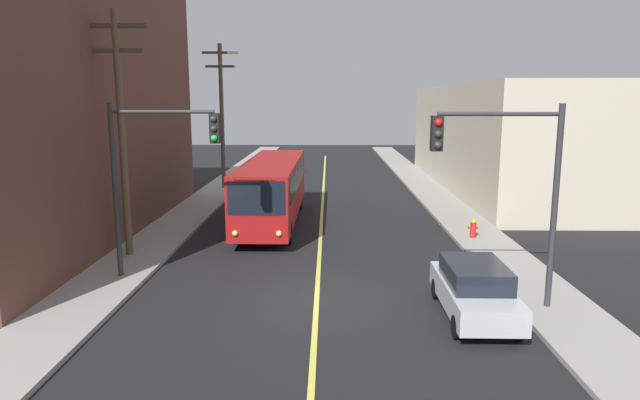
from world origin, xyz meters
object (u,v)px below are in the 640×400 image
at_px(traffic_signal_left_corner, 158,158).
at_px(utility_pole_mid, 222,110).
at_px(city_bus, 273,188).
at_px(parked_car_silver, 474,289).
at_px(fire_hydrant, 473,228).
at_px(utility_pole_near, 121,123).
at_px(traffic_signal_right_corner, 504,168).

bearing_deg(traffic_signal_left_corner, utility_pole_mid, 94.52).
height_order(city_bus, parked_car_silver, city_bus).
height_order(parked_car_silver, utility_pole_mid, utility_pole_mid).
distance_m(utility_pole_mid, traffic_signal_left_corner, 19.61).
bearing_deg(city_bus, fire_hydrant, -20.88).
bearing_deg(fire_hydrant, traffic_signal_left_corner, -155.37).
xyz_separation_m(utility_pole_near, traffic_signal_left_corner, (2.19, -2.70, -1.04)).
bearing_deg(traffic_signal_left_corner, utility_pole_near, 129.06).
bearing_deg(traffic_signal_left_corner, fire_hydrant, 24.63).
bearing_deg(utility_pole_near, traffic_signal_left_corner, -50.94).
distance_m(utility_pole_near, utility_pole_mid, 16.82).
xyz_separation_m(parked_car_silver, traffic_signal_right_corner, (0.81, 0.52, 3.46)).
distance_m(parked_car_silver, traffic_signal_right_corner, 3.59).
height_order(utility_pole_near, traffic_signal_right_corner, utility_pole_near).
bearing_deg(city_bus, utility_pole_mid, 113.42).
relative_size(traffic_signal_left_corner, traffic_signal_right_corner, 1.00).
bearing_deg(traffic_signal_right_corner, utility_pole_near, 157.43).
distance_m(city_bus, parked_car_silver, 14.32).
xyz_separation_m(utility_pole_mid, traffic_signal_left_corner, (1.54, -19.51, -1.24)).
bearing_deg(traffic_signal_right_corner, city_bus, 123.58).
xyz_separation_m(city_bus, traffic_signal_left_corner, (-2.93, -9.18, 2.49)).
height_order(traffic_signal_left_corner, traffic_signal_right_corner, same).
bearing_deg(traffic_signal_left_corner, city_bus, 72.28).
relative_size(utility_pole_near, utility_pole_mid, 0.96).
bearing_deg(utility_pole_near, parked_car_silver, -25.89).
distance_m(utility_pole_near, fire_hydrant, 15.50).
xyz_separation_m(traffic_signal_left_corner, traffic_signal_right_corner, (10.82, -2.71, 0.00)).
bearing_deg(parked_car_silver, city_bus, 119.73).
xyz_separation_m(city_bus, utility_pole_mid, (-4.48, 10.33, 3.72)).
xyz_separation_m(city_bus, parked_car_silver, (7.08, -12.40, -0.98)).
bearing_deg(parked_car_silver, fire_hydrant, 75.75).
distance_m(parked_car_silver, utility_pole_mid, 25.93).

